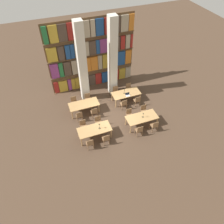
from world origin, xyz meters
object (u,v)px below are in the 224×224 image
object	(u,v)px
chair_9	(74,102)
reading_table_0	(94,130)
chair_3	(98,122)
chair_13	(116,91)
chair_1	(83,126)
desk_lamp_0	(99,125)
desk_lamp_1	(143,114)
reading_table_2	(84,105)
chair_6	(154,126)
pillar_left	(82,64)
desk_lamp_2	(124,91)
chair_5	(129,114)
chair_14	(137,100)
laptop	(128,95)
chair_8	(79,116)
chair_12	(124,104)
chair_10	(94,112)
chair_0	(90,143)
chair_2	(106,139)
chair_4	(139,130)
chair_11	(88,99)
reading_table_3	(126,94)
reading_table_1	(142,118)
pillar_center	(113,58)
chair_7	(144,110)

from	to	relation	value
chair_9	reading_table_0	bearing A→B (deg)	99.49
chair_3	chair_9	bearing A→B (deg)	-67.47
chair_9	chair_13	distance (m)	3.30
chair_1	chair_9	world-z (taller)	same
desk_lamp_0	desk_lamp_1	size ratio (longest dim) A/B	1.14
desk_lamp_0	reading_table_2	distance (m)	2.60
reading_table_0	chair_3	xyz separation A→B (m)	(0.49, 0.76, -0.19)
chair_6	reading_table_2	distance (m)	5.08
pillar_left	reading_table_2	bearing A→B (deg)	-108.59
reading_table_2	desk_lamp_2	world-z (taller)	desk_lamp_2
chair_5	desk_lamp_1	distance (m)	1.12
chair_6	reading_table_2	world-z (taller)	chair_6
desk_lamp_1	chair_14	world-z (taller)	desk_lamp_1
chair_1	chair_3	bearing A→B (deg)	-180.00
pillar_left	laptop	xyz separation A→B (m)	(2.77, -1.68, -2.21)
chair_14	laptop	size ratio (longest dim) A/B	2.79
pillar_left	chair_8	distance (m)	3.51
pillar_left	chair_8	size ratio (longest dim) A/B	6.73
chair_1	chair_6	bearing A→B (deg)	159.73
reading_table_2	chair_9	bearing A→B (deg)	125.70
chair_1	chair_12	bearing A→B (deg)	-162.18
chair_3	chair_9	world-z (taller)	same
pillar_left	chair_3	distance (m)	4.08
desk_lamp_0	chair_10	xyz separation A→B (m)	(0.19, 1.79, -0.56)
chair_0	laptop	xyz separation A→B (m)	(3.79, 3.06, 0.30)
chair_2	reading_table_2	bearing A→B (deg)	98.59
desk_lamp_0	chair_4	world-z (taller)	desk_lamp_0
pillar_left	desk_lamp_0	world-z (taller)	pillar_left
chair_5	chair_11	size ratio (longest dim) A/B	1.00
reading_table_3	chair_12	distance (m)	0.94
desk_lamp_0	reading_table_2	world-z (taller)	desk_lamp_0
desk_lamp_2	reading_table_0	bearing A→B (deg)	-140.17
pillar_left	desk_lamp_1	distance (m)	5.34
chair_2	laptop	world-z (taller)	laptop
chair_3	laptop	distance (m)	3.18
reading_table_1	chair_11	distance (m)	4.34
pillar_center	chair_11	distance (m)	3.41
chair_1	chair_4	distance (m)	3.61
pillar_left	chair_1	size ratio (longest dim) A/B	6.73
chair_4	desk_lamp_2	bearing A→B (deg)	83.24
reading_table_1	chair_7	size ratio (longest dim) A/B	2.35
reading_table_1	chair_7	bearing A→B (deg)	53.75
pillar_left	chair_0	world-z (taller)	pillar_left
chair_10	pillar_left	bearing A→B (deg)	90.49
pillar_left	chair_7	bearing A→B (deg)	-44.77
chair_3	chair_9	distance (m)	2.72
chair_0	reading_table_3	bearing A→B (deg)	41.35
pillar_center	chair_14	xyz separation A→B (m)	(1.12, -2.16, -2.51)
chair_14	desk_lamp_0	bearing A→B (deg)	-152.04
chair_9	chair_10	world-z (taller)	same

